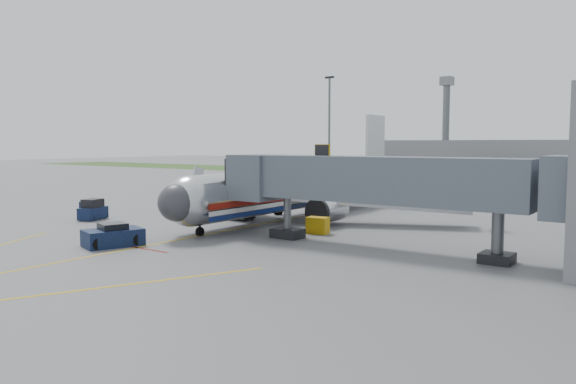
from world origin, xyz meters
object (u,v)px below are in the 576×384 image
Objects in this scene: pushback_tug at (113,236)px; baggage_tug at (93,210)px; airliner at (299,189)px; belt_loader at (208,206)px; ramp_worker at (193,212)px.

pushback_tug is 1.43× the size of baggage_tug.
belt_loader is (-10.02, -1.89, -2.06)m from airliner.
pushback_tug is 2.34× the size of ramp_worker.
baggage_tug reaches higher than ramp_worker.
ramp_worker is at bearing 26.81° from baggage_tug.
airliner reaches higher than belt_loader.
baggage_tug is at bearing 149.78° from pushback_tug.
airliner is at bearing 10.66° from belt_loader.
belt_loader is at bearing -169.34° from airliner.
airliner is at bearing 84.73° from pushback_tug.
airliner is at bearing 5.38° from ramp_worker.
pushback_tug is 0.87× the size of belt_loader.
baggage_tug is (-14.29, -12.46, -1.81)m from airliner.
pushback_tug is at bearing -120.44° from ramp_worker.
belt_loader is 7.58m from ramp_worker.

